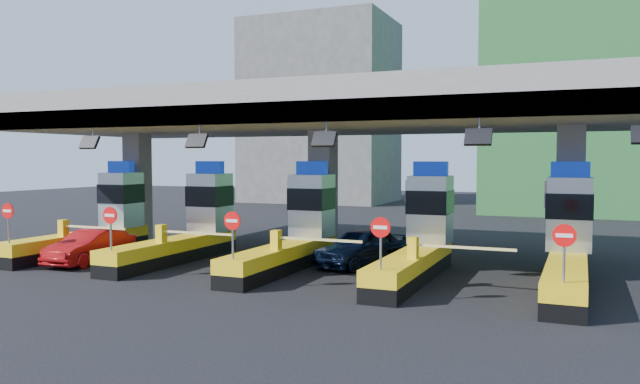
% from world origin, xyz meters
% --- Properties ---
extents(ground, '(120.00, 120.00, 0.00)m').
position_xyz_m(ground, '(0.00, 0.00, 0.00)').
color(ground, black).
rests_on(ground, ground).
extents(toll_canopy, '(28.00, 12.09, 7.00)m').
position_xyz_m(toll_canopy, '(0.00, 2.87, 6.13)').
color(toll_canopy, slate).
rests_on(toll_canopy, ground).
extents(toll_lane_far_left, '(4.43, 8.00, 4.16)m').
position_xyz_m(toll_lane_far_left, '(-10.00, 0.28, 1.40)').
color(toll_lane_far_left, black).
rests_on(toll_lane_far_left, ground).
extents(toll_lane_left, '(4.43, 8.00, 4.16)m').
position_xyz_m(toll_lane_left, '(-5.00, 0.28, 1.40)').
color(toll_lane_left, black).
rests_on(toll_lane_left, ground).
extents(toll_lane_center, '(4.43, 8.00, 4.16)m').
position_xyz_m(toll_lane_center, '(0.00, 0.28, 1.40)').
color(toll_lane_center, black).
rests_on(toll_lane_center, ground).
extents(toll_lane_right, '(4.43, 8.00, 4.16)m').
position_xyz_m(toll_lane_right, '(5.00, 0.28, 1.40)').
color(toll_lane_right, black).
rests_on(toll_lane_right, ground).
extents(toll_lane_far_right, '(4.43, 8.00, 4.16)m').
position_xyz_m(toll_lane_far_right, '(10.00, 0.28, 1.40)').
color(toll_lane_far_right, black).
rests_on(toll_lane_far_right, ground).
extents(bg_building_scaffold, '(18.00, 12.00, 28.00)m').
position_xyz_m(bg_building_scaffold, '(12.00, 32.00, 14.00)').
color(bg_building_scaffold, '#1E5926').
rests_on(bg_building_scaffold, ground).
extents(bg_building_concrete, '(14.00, 10.00, 18.00)m').
position_xyz_m(bg_building_concrete, '(-14.00, 36.00, 9.00)').
color(bg_building_concrete, '#4C4C49').
rests_on(bg_building_concrete, ground).
extents(van, '(3.21, 4.85, 1.53)m').
position_xyz_m(van, '(2.37, 1.28, 0.77)').
color(van, black).
rests_on(van, ground).
extents(red_car, '(1.62, 4.20, 1.37)m').
position_xyz_m(red_car, '(-8.00, -2.42, 0.68)').
color(red_car, maroon).
rests_on(red_car, ground).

